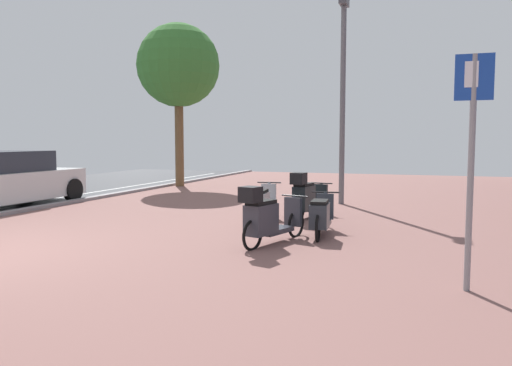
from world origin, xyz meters
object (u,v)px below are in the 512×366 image
scooter_far (262,204)px  parking_sign (472,147)px  scooter_extra (307,197)px  lamp_post (343,91)px  scooter_mid (267,218)px  street_tree (178,66)px  scooter_near (321,216)px

scooter_far → parking_sign: parking_sign is taller
scooter_extra → lamp_post: 3.72m
scooter_mid → scooter_far: scooter_mid is taller
lamp_post → street_tree: 7.28m
scooter_near → scooter_far: size_ratio=1.01×
scooter_near → parking_sign: bearing=-50.2°
scooter_mid → street_tree: bearing=124.8°
scooter_far → parking_sign: 5.32m
scooter_near → scooter_far: scooter_far is taller
scooter_near → street_tree: bearing=131.1°
scooter_near → scooter_extra: (-0.69, 1.87, 0.10)m
lamp_post → scooter_extra: bearing=-96.2°
scooter_mid → street_tree: (-6.14, 8.84, 3.86)m
scooter_near → scooter_extra: size_ratio=0.98×
scooter_near → scooter_extra: bearing=110.3°
parking_sign → lamp_post: 7.82m
lamp_post → street_tree: (-6.41, 3.19, 1.34)m
lamp_post → street_tree: bearing=153.5°
scooter_mid → lamp_post: bearing=87.3°
parking_sign → street_tree: bearing=130.8°
scooter_mid → parking_sign: size_ratio=0.66×
scooter_near → scooter_far: (-1.43, 1.06, 0.02)m
scooter_far → lamp_post: 4.51m
scooter_far → parking_sign: bearing=-45.5°
scooter_extra → parking_sign: 5.48m
scooter_near → lamp_post: (-0.40, 4.61, 2.60)m
scooter_far → lamp_post: bearing=73.8°
scooter_near → scooter_mid: (-0.66, -1.03, 0.08)m
scooter_near → scooter_mid: scooter_mid is taller
scooter_near → scooter_far: bearing=143.5°
scooter_near → scooter_extra: scooter_extra is taller
street_tree → scooter_far: bearing=-51.5°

